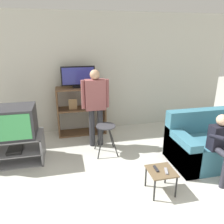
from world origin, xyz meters
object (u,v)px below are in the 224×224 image
(folding_stool, at_px, (106,130))
(couch, at_px, (212,145))
(remote_control_black, at_px, (156,169))
(remote_control_white, at_px, (166,171))
(television_main, at_px, (11,122))
(snack_table, at_px, (161,174))
(tv_stand, at_px, (16,149))
(person_standing_adult, at_px, (95,101))
(television_flat, at_px, (78,77))
(person_seated_child, at_px, (223,142))
(media_shelf, at_px, (81,110))

(folding_stool, relative_size, couch, 0.38)
(remote_control_black, xyz_separation_m, remote_control_white, (0.11, -0.08, 0.00))
(television_main, xyz_separation_m, snack_table, (2.13, -1.32, -0.45))
(tv_stand, relative_size, person_standing_adult, 0.61)
(folding_stool, distance_m, person_standing_adult, 0.59)
(folding_stool, distance_m, remote_control_white, 1.42)
(television_flat, distance_m, person_standing_adult, 0.81)
(couch, distance_m, person_standing_adult, 2.23)
(television_flat, relative_size, couch, 0.48)
(remote_control_black, distance_m, person_seated_child, 1.09)
(media_shelf, xyz_separation_m, remote_control_black, (0.82, -2.22, -0.19))
(person_standing_adult, bearing_deg, media_shelf, 108.81)
(media_shelf, distance_m, couch, 2.70)
(media_shelf, relative_size, person_standing_adult, 0.70)
(television_flat, height_order, remote_control_white, television_flat)
(tv_stand, height_order, folding_stool, folding_stool)
(remote_control_black, xyz_separation_m, couch, (1.29, 0.55, -0.05))
(television_main, relative_size, media_shelf, 0.73)
(person_standing_adult, bearing_deg, couch, -28.22)
(tv_stand, relative_size, couch, 0.63)
(folding_stool, bearing_deg, person_standing_adult, 109.46)
(television_main, relative_size, folding_stool, 1.38)
(person_standing_adult, bearing_deg, tv_stand, -168.35)
(remote_control_black, height_order, remote_control_white, same)
(television_main, height_order, person_seated_child, person_seated_child)
(media_shelf, bearing_deg, snack_table, -68.67)
(television_main, height_order, folding_stool, television_main)
(media_shelf, bearing_deg, couch, -38.29)
(television_main, xyz_separation_m, folding_stool, (1.60, -0.07, -0.28))
(snack_table, height_order, couch, couch)
(folding_stool, height_order, person_seated_child, person_seated_child)
(tv_stand, distance_m, couch, 3.43)
(person_seated_child, bearing_deg, remote_control_white, -171.58)
(remote_control_black, bearing_deg, tv_stand, 150.42)
(folding_stool, xyz_separation_m, couch, (1.77, -0.66, -0.16))
(tv_stand, xyz_separation_m, snack_table, (2.12, -1.30, 0.06))
(tv_stand, distance_m, person_seated_child, 3.36)
(television_flat, relative_size, remote_control_black, 4.95)
(television_flat, relative_size, snack_table, 1.97)
(folding_stool, xyz_separation_m, person_standing_adult, (-0.13, 0.36, 0.46))
(folding_stool, relative_size, remote_control_black, 3.90)
(television_main, bearing_deg, folding_stool, -2.60)
(media_shelf, distance_m, folding_stool, 1.07)
(remote_control_white, bearing_deg, person_standing_adult, 130.58)
(media_shelf, bearing_deg, remote_control_black, -69.70)
(media_shelf, relative_size, remote_control_white, 7.38)
(tv_stand, xyz_separation_m, person_seated_child, (3.12, -1.20, 0.37))
(tv_stand, bearing_deg, television_flat, 39.14)
(remote_control_white, distance_m, person_seated_child, 0.99)
(remote_control_black, bearing_deg, person_standing_adult, 112.86)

